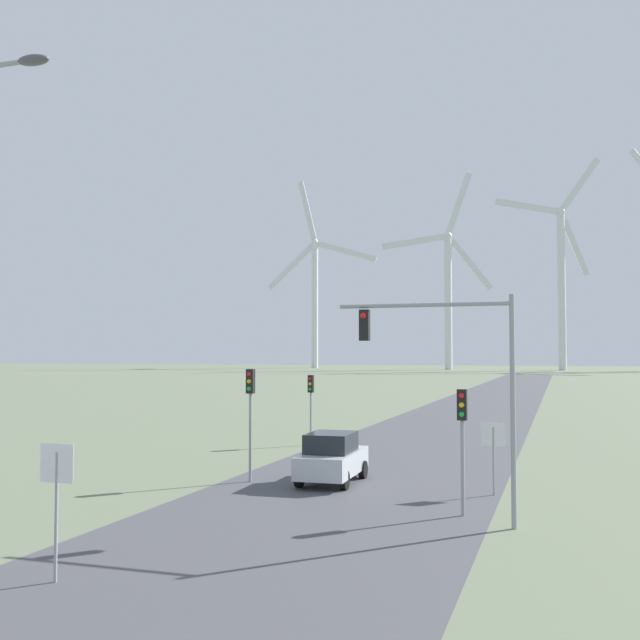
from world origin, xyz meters
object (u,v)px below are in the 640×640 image
object	(u,v)px
traffic_light_post_near_right	(462,423)
wind_turbine_left	(448,285)
traffic_light_post_near_left	(250,399)
traffic_light_mast_overhead	(450,360)
traffic_light_post_mid_left	(311,394)
wind_turbine_far_left	(315,288)
car_approaching	(332,458)
stop_sign_near	(57,485)
stop_sign_far	(493,444)
wind_turbine_center	(561,272)

from	to	relation	value
traffic_light_post_near_right	wind_turbine_left	size ratio (longest dim) A/B	0.06
traffic_light_post_near_left	traffic_light_mast_overhead	distance (m)	9.38
traffic_light_mast_overhead	traffic_light_post_near_right	bearing A→B (deg)	82.34
traffic_light_post_near_left	traffic_light_post_mid_left	size ratio (longest dim) A/B	1.15
traffic_light_mast_overhead	wind_turbine_far_left	xyz separation A→B (m)	(-75.63, 216.57, 22.13)
traffic_light_post_mid_left	wind_turbine_far_left	xyz separation A→B (m)	(-66.21, 200.78, 24.01)
traffic_light_post_near_left	car_approaching	size ratio (longest dim) A/B	1.00
traffic_light_post_near_left	traffic_light_post_near_right	xyz separation A→B (m)	(8.18, -3.44, -0.34)
traffic_light_post_near_left	traffic_light_post_mid_left	distance (m)	11.25
stop_sign_near	stop_sign_far	distance (m)	14.72
wind_turbine_left	traffic_light_post_near_left	bearing A→B (deg)	-83.95
stop_sign_far	wind_turbine_left	xyz separation A→B (m)	(-29.62, 196.72, 23.54)
traffic_light_mast_overhead	car_approaching	bearing A→B (deg)	133.57
traffic_light_post_mid_left	wind_turbine_left	distance (m)	188.03
stop_sign_near	wind_turbine_far_left	bearing A→B (deg)	107.00
traffic_light_post_near_right	car_approaching	xyz separation A→B (m)	(-5.25, 4.15, -1.78)
stop_sign_far	traffic_light_post_near_right	xyz separation A→B (m)	(-0.58, -3.53, 1.00)
stop_sign_far	wind_turbine_left	world-z (taller)	wind_turbine_left
traffic_light_post_near_left	stop_sign_near	bearing A→B (deg)	-85.48
stop_sign_near	traffic_light_post_near_right	xyz separation A→B (m)	(7.20, 8.95, 0.70)
stop_sign_near	traffic_light_post_near_left	distance (m)	12.48
traffic_light_post_near_right	wind_turbine_left	world-z (taller)	wind_turbine_left
stop_sign_near	traffic_light_post_mid_left	size ratio (longest dim) A/B	0.79
wind_turbine_far_left	stop_sign_near	bearing A→B (deg)	-73.00
traffic_light_post_near_left	traffic_light_post_near_right	world-z (taller)	traffic_light_post_near_left
traffic_light_post_near_left	traffic_light_mast_overhead	bearing A→B (deg)	-30.01
stop_sign_near	traffic_light_mast_overhead	size ratio (longest dim) A/B	0.45
stop_sign_far	stop_sign_near	bearing A→B (deg)	-121.93
traffic_light_mast_overhead	wind_turbine_center	world-z (taller)	wind_turbine_center
traffic_light_post_near_left	wind_turbine_left	distance (m)	199.15
stop_sign_near	car_approaching	bearing A→B (deg)	81.52
wind_turbine_far_left	wind_turbine_left	distance (m)	49.15
traffic_light_mast_overhead	traffic_light_post_mid_left	bearing A→B (deg)	120.83
traffic_light_post_mid_left	wind_turbine_far_left	world-z (taller)	wind_turbine_far_left
stop_sign_far	wind_turbine_center	xyz separation A→B (m)	(2.47, 196.54, 26.28)
traffic_light_post_near_left	wind_turbine_center	xyz separation A→B (m)	(11.23, 196.63, 24.95)
stop_sign_near	wind_turbine_far_left	xyz separation A→B (m)	(-68.59, 224.33, 24.67)
car_approaching	wind_turbine_far_left	world-z (taller)	wind_turbine_far_left
traffic_light_post_near_right	wind_turbine_left	distance (m)	203.60
traffic_light_post_near_left	car_approaching	xyz separation A→B (m)	(2.93, 0.71, -2.12)
traffic_light_post_mid_left	wind_turbine_center	world-z (taller)	wind_turbine_center
traffic_light_post_near_right	stop_sign_near	bearing A→B (deg)	-128.81
wind_turbine_left	car_approaching	bearing A→B (deg)	-83.08
wind_turbine_far_left	wind_turbine_center	distance (m)	80.32
traffic_light_post_near_right	traffic_light_post_mid_left	xyz separation A→B (m)	(-9.58, 14.59, -0.05)
stop_sign_far	car_approaching	world-z (taller)	stop_sign_far
wind_turbine_center	traffic_light_post_near_right	bearing A→B (deg)	-90.87
stop_sign_near	traffic_light_post_mid_left	world-z (taller)	traffic_light_post_mid_left
traffic_light_post_mid_left	traffic_light_post_near_right	bearing A→B (deg)	-56.72
traffic_light_post_near_left	wind_turbine_far_left	xyz separation A→B (m)	(-67.61, 211.94, 23.63)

